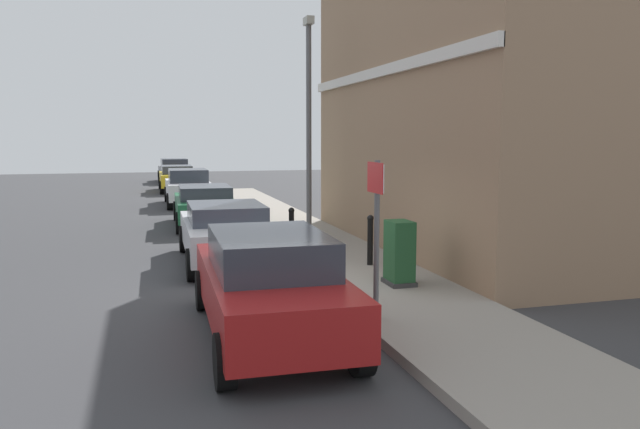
# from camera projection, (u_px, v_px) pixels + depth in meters

# --- Properties ---
(ground) EXTENTS (80.00, 80.00, 0.00)m
(ground) POSITION_uv_depth(u_px,v_px,m) (274.00, 294.00, 11.07)
(ground) COLOR #38383A
(sidewalk) EXTENTS (2.42, 30.00, 0.15)m
(sidewalk) POSITION_uv_depth(u_px,v_px,m) (301.00, 234.00, 17.33)
(sidewalk) COLOR gray
(sidewalk) RESTS_ON ground
(corner_building) EXTENTS (7.89, 10.21, 7.44)m
(corner_building) POSITION_uv_depth(u_px,v_px,m) (527.00, 99.00, 15.49)
(corner_building) COLOR #937256
(corner_building) RESTS_ON ground
(car_red) EXTENTS (1.88, 4.44, 1.49)m
(car_red) POSITION_uv_depth(u_px,v_px,m) (269.00, 283.00, 8.58)
(car_red) COLOR maroon
(car_red) RESTS_ON ground
(car_silver) EXTENTS (1.96, 4.29, 1.32)m
(car_silver) POSITION_uv_depth(u_px,v_px,m) (226.00, 231.00, 13.72)
(car_silver) COLOR #B7B7BC
(car_silver) RESTS_ON ground
(car_green) EXTENTS (1.95, 4.18, 1.28)m
(car_green) POSITION_uv_depth(u_px,v_px,m) (205.00, 204.00, 19.41)
(car_green) COLOR #195933
(car_green) RESTS_ON ground
(car_white) EXTENTS (1.83, 4.24, 1.47)m
(car_white) POSITION_uv_depth(u_px,v_px,m) (188.00, 186.00, 25.36)
(car_white) COLOR silver
(car_white) RESTS_ON ground
(car_yellow) EXTENTS (1.81, 4.23, 1.32)m
(car_yellow) POSITION_uv_depth(u_px,v_px,m) (177.00, 177.00, 31.80)
(car_yellow) COLOR gold
(car_yellow) RESTS_ON ground
(car_grey) EXTENTS (1.92, 4.49, 1.43)m
(car_grey) POSITION_uv_depth(u_px,v_px,m) (174.00, 170.00, 38.33)
(car_grey) COLOR slate
(car_grey) RESTS_ON ground
(utility_cabinet) EXTENTS (0.46, 0.61, 1.15)m
(utility_cabinet) POSITION_uv_depth(u_px,v_px,m) (399.00, 255.00, 11.10)
(utility_cabinet) COLOR #1E4C28
(utility_cabinet) RESTS_ON sidewalk
(bollard_near_cabinet) EXTENTS (0.14, 0.14, 1.04)m
(bollard_near_cabinet) POSITION_uv_depth(u_px,v_px,m) (370.00, 238.00, 12.81)
(bollard_near_cabinet) COLOR black
(bollard_near_cabinet) RESTS_ON sidewalk
(bollard_far_kerb) EXTENTS (0.14, 0.14, 1.04)m
(bollard_far_kerb) POSITION_uv_depth(u_px,v_px,m) (292.00, 229.00, 14.15)
(bollard_far_kerb) COLOR black
(bollard_far_kerb) RESTS_ON sidewalk
(street_sign) EXTENTS (0.08, 0.60, 2.30)m
(street_sign) POSITION_uv_depth(u_px,v_px,m) (376.00, 215.00, 8.96)
(street_sign) COLOR #59595B
(street_sign) RESTS_ON sidewalk
(lamppost) EXTENTS (0.20, 0.44, 5.72)m
(lamppost) POSITION_uv_depth(u_px,v_px,m) (309.00, 117.00, 16.49)
(lamppost) COLOR #59595B
(lamppost) RESTS_ON sidewalk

